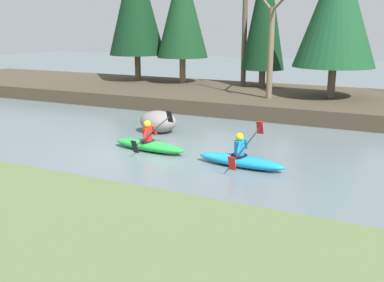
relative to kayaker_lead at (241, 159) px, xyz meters
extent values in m
plane|color=slate|center=(-2.89, -0.07, -0.22)|extent=(90.00, 90.00, 0.00)
cube|color=#473D2D|center=(-2.89, 10.34, 0.11)|extent=(44.00, 8.08, 0.67)
cylinder|color=brown|center=(-11.11, 11.96, 1.24)|extent=(0.36, 0.36, 1.57)
cone|color=#0F3319|center=(-11.11, 11.96, 5.25)|extent=(3.39, 3.39, 6.46)
cylinder|color=#7A664C|center=(-8.10, 12.16, 1.20)|extent=(0.36, 0.36, 1.49)
cone|color=#143D1E|center=(-8.10, 12.16, 4.74)|extent=(3.00, 3.00, 5.60)
cylinder|color=brown|center=(-3.33, 12.63, 0.92)|extent=(0.36, 0.36, 0.95)
cone|color=#0F3319|center=(-3.33, 12.63, 4.66)|extent=(2.37, 2.37, 6.53)
cylinder|color=brown|center=(0.83, 10.17, 1.17)|extent=(0.36, 0.36, 1.44)
cone|color=#194C28|center=(0.83, 10.17, 4.61)|extent=(3.78, 3.78, 5.43)
cylinder|color=brown|center=(-4.45, 12.63, 3.28)|extent=(0.28, 0.28, 5.66)
cylinder|color=#7A664C|center=(-1.75, 8.63, 2.50)|extent=(0.28, 0.28, 4.11)
ellipsoid|color=#1993D6|center=(-0.02, 0.00, -0.05)|extent=(2.74, 0.83, 0.34)
cone|color=#1993D6|center=(1.21, -0.10, -0.03)|extent=(0.37, 0.23, 0.20)
cylinder|color=black|center=(-0.07, 0.01, 0.09)|extent=(0.52, 0.52, 0.08)
cylinder|color=#1984CC|center=(-0.07, 0.01, 0.34)|extent=(0.32, 0.32, 0.42)
sphere|color=yellow|center=(-0.07, 0.01, 0.67)|extent=(0.25, 0.25, 0.23)
cylinder|color=#1984CC|center=(0.05, 0.24, 0.43)|extent=(0.11, 0.23, 0.35)
cylinder|color=#1984CC|center=(0.01, -0.24, 0.43)|extent=(0.11, 0.23, 0.35)
cylinder|color=black|center=(0.16, -0.01, 0.47)|extent=(0.20, 1.91, 0.65)
cube|color=red|center=(0.24, 0.93, 0.78)|extent=(0.21, 0.17, 0.41)
cube|color=red|center=(0.07, -0.96, 0.16)|extent=(0.21, 0.17, 0.41)
ellipsoid|color=green|center=(-3.31, 0.32, -0.05)|extent=(2.75, 0.87, 0.34)
cone|color=green|center=(-2.07, 0.19, -0.03)|extent=(0.37, 0.23, 0.20)
cylinder|color=black|center=(-3.36, 0.32, 0.09)|extent=(0.53, 0.53, 0.08)
cylinder|color=red|center=(-3.36, 0.32, 0.34)|extent=(0.33, 0.33, 0.42)
sphere|color=yellow|center=(-3.36, 0.32, 0.67)|extent=(0.25, 0.25, 0.23)
cylinder|color=red|center=(-3.23, 0.55, 0.43)|extent=(0.11, 0.23, 0.35)
cylinder|color=red|center=(-3.28, 0.07, 0.43)|extent=(0.11, 0.23, 0.35)
cylinder|color=black|center=(-3.13, 0.30, 0.47)|extent=(0.23, 1.91, 0.65)
cube|color=black|center=(-3.03, 1.25, 0.78)|extent=(0.22, 0.18, 0.41)
cube|color=black|center=(-3.23, -0.65, 0.16)|extent=(0.22, 0.18, 0.41)
ellipsoid|color=gray|center=(-4.36, 2.76, 0.20)|extent=(1.48, 1.15, 0.83)
camera|label=1|loc=(4.14, -11.83, 3.75)|focal=42.00mm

